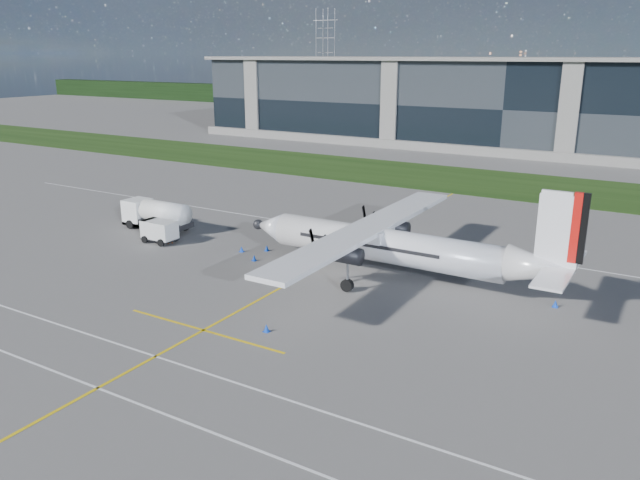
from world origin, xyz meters
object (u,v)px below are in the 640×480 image
at_px(safety_cone_fwd, 242,249).
at_px(ground_crew_person, 170,232).
at_px(pylon_west, 325,57).
at_px(safety_cone_portwing, 266,328).
at_px(safety_cone_nose_stbd, 267,248).
at_px(fuel_tanker_truck, 153,215).
at_px(safety_cone_nose_port, 254,258).
at_px(baggage_tug, 160,232).
at_px(turboprop_aircraft, 397,228).
at_px(safety_cone_tail, 555,304).

bearing_deg(safety_cone_fwd, ground_crew_person, -169.55).
xyz_separation_m(pylon_west, safety_cone_fwd, (75.32, -142.30, -14.75)).
xyz_separation_m(ground_crew_person, safety_cone_portwing, (18.08, -10.60, -0.84)).
bearing_deg(safety_cone_nose_stbd, ground_crew_person, -163.29).
bearing_deg(safety_cone_nose_stbd, fuel_tanker_truck, 179.65).
distance_m(ground_crew_person, safety_cone_nose_port, 9.37).
xyz_separation_m(baggage_tug, safety_cone_fwd, (7.99, 1.49, -0.73)).
distance_m(fuel_tanker_truck, baggage_tug, 4.70).
height_order(turboprop_aircraft, safety_cone_nose_port, turboprop_aircraft).
relative_size(fuel_tanker_truck, safety_cone_portwing, 15.30).
xyz_separation_m(pylon_west, baggage_tug, (67.33, -143.79, -14.02)).
xyz_separation_m(safety_cone_portwing, safety_cone_fwd, (-11.11, 11.89, 0.00)).
xyz_separation_m(ground_crew_person, safety_cone_nose_stbd, (8.66, 2.60, -0.84)).
bearing_deg(pylon_west, safety_cone_nose_stbd, -61.35).
height_order(pylon_west, safety_cone_fwd, pylon_west).
height_order(pylon_west, safety_cone_nose_stbd, pylon_west).
bearing_deg(safety_cone_nose_port, safety_cone_portwing, -50.21).
height_order(pylon_west, baggage_tug, pylon_west).
height_order(ground_crew_person, safety_cone_nose_port, ground_crew_person).
bearing_deg(ground_crew_person, safety_cone_portwing, -86.91).
distance_m(pylon_west, ground_crew_person, 159.63).
relative_size(ground_crew_person, safety_cone_fwd, 4.35).
bearing_deg(pylon_west, safety_cone_fwd, -62.11).
distance_m(ground_crew_person, safety_cone_nose_stbd, 9.08).
distance_m(safety_cone_portwing, safety_cone_nose_port, 13.67).
bearing_deg(safety_cone_nose_stbd, turboprop_aircraft, -3.30).
relative_size(pylon_west, turboprop_aircraft, 1.13).
bearing_deg(safety_cone_portwing, safety_cone_nose_port, 129.79).
bearing_deg(pylon_west, safety_cone_tail, -54.51).
xyz_separation_m(fuel_tanker_truck, safety_cone_nose_stbd, (13.36, -0.08, -1.18)).
distance_m(turboprop_aircraft, safety_cone_nose_stbd, 12.89).
bearing_deg(safety_cone_nose_port, safety_cone_nose_stbd, 103.98).
relative_size(pylon_west, safety_cone_nose_stbd, 60.00).
height_order(fuel_tanker_truck, safety_cone_fwd, fuel_tanker_truck).
bearing_deg(fuel_tanker_truck, ground_crew_person, -29.70).
height_order(ground_crew_person, safety_cone_nose_stbd, ground_crew_person).
bearing_deg(ground_crew_person, safety_cone_nose_stbd, -39.80).
height_order(turboprop_aircraft, safety_cone_nose_stbd, turboprop_aircraft).
height_order(ground_crew_person, safety_cone_fwd, ground_crew_person).
bearing_deg(turboprop_aircraft, pylon_west, 122.23).
xyz_separation_m(fuel_tanker_truck, baggage_tug, (3.68, -2.89, -0.45)).
bearing_deg(safety_cone_fwd, safety_cone_nose_stbd, 37.88).
bearing_deg(ground_crew_person, fuel_tanker_truck, 93.79).
height_order(turboprop_aircraft, ground_crew_person, turboprop_aircraft).
distance_m(turboprop_aircraft, safety_cone_nose_port, 12.39).
bearing_deg(safety_cone_portwing, safety_cone_tail, 42.33).
bearing_deg(safety_cone_fwd, fuel_tanker_truck, 173.18).
xyz_separation_m(turboprop_aircraft, safety_cone_fwd, (-14.00, -0.60, -3.74)).
bearing_deg(ground_crew_person, safety_cone_tail, -52.30).
height_order(baggage_tug, safety_cone_nose_port, baggage_tug).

